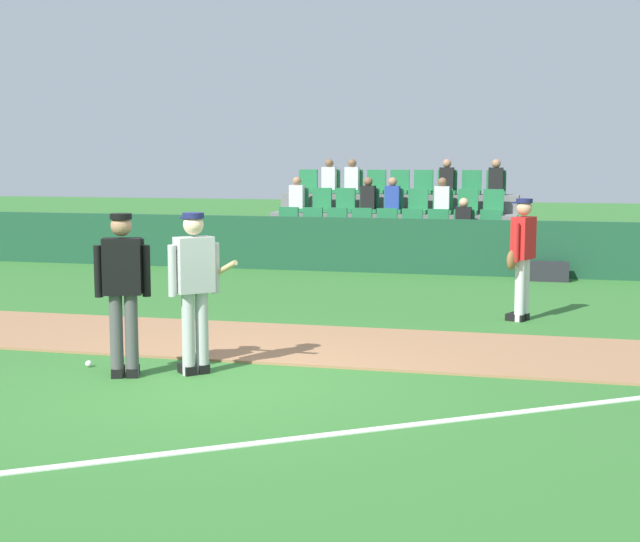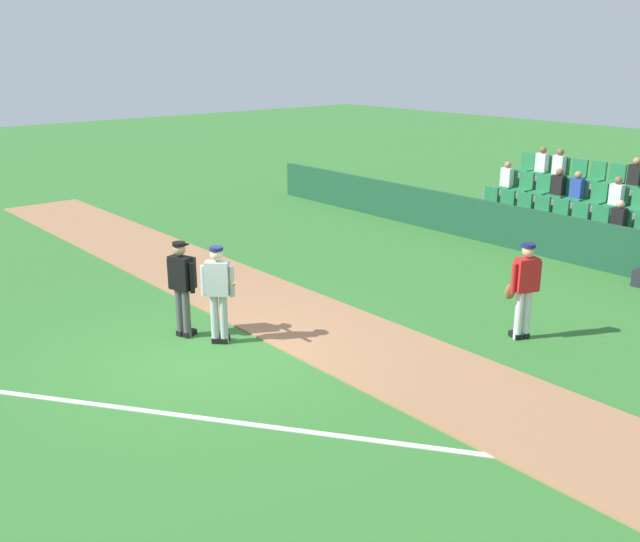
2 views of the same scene
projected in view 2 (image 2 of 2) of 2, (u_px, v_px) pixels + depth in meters
The scene contains 9 objects.
ground_plane at pixel (213, 353), 12.15m from camera, with size 80.00×80.00×0.00m, color #33702D.
infield_dirt_path at pixel (309, 322), 13.47m from camera, with size 28.00×2.37×0.03m, color #9E704C.
foul_line_chalk at pixel (301, 431), 9.66m from camera, with size 12.00×0.10×0.01m, color white.
dugout_fence at pixel (534, 232), 17.87m from camera, with size 20.00×0.16×1.11m, color #19472D.
stadium_bleachers at pixel (575, 218), 19.02m from camera, with size 5.55×2.95×2.30m.
batter_grey_jersey at pixel (218, 291), 12.28m from camera, with size 0.73×0.68×1.76m.
umpire_home_plate at pixel (182, 283), 12.58m from camera, with size 0.56×0.40×1.76m.
runner_red_jersey at pixel (524, 288), 12.47m from camera, with size 0.42×0.62×1.76m.
baseball at pixel (184, 320), 13.51m from camera, with size 0.07×0.07×0.07m, color white.
Camera 2 is at (9.68, -5.86, 4.98)m, focal length 39.90 mm.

